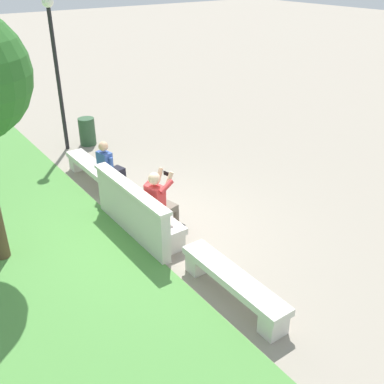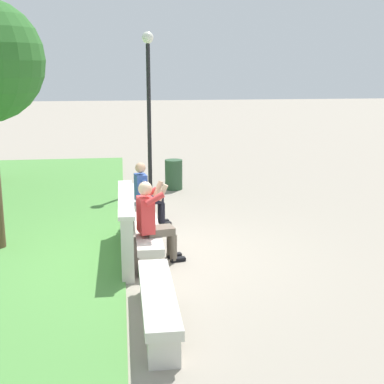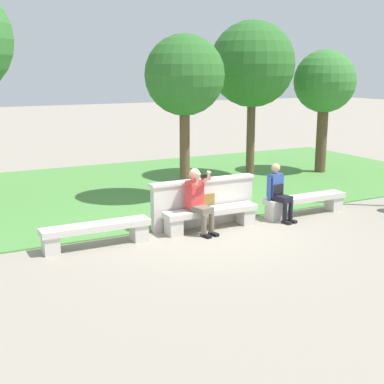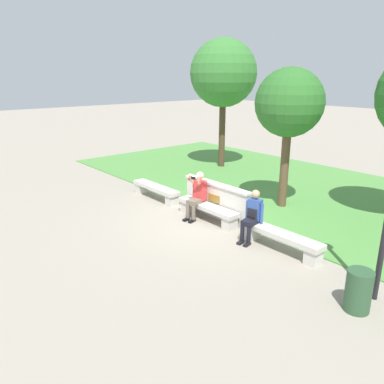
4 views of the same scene
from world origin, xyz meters
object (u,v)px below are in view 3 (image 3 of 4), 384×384
Objects in this scene: bench_mid at (305,202)px; tree_far_back at (325,83)px; tree_behind_wall at (184,77)px; person_photographer at (198,197)px; bench_near at (211,215)px; tree_left_background at (252,65)px; person_distant at (278,190)px; bench_main at (96,231)px; backpack at (276,192)px.

bench_mid is 5.90m from tree_far_back.
person_photographer is at bearing -110.88° from tree_behind_wall.
bench_near is 6.31m from tree_left_background.
tree_left_background is (3.67, 4.11, 3.09)m from bench_near.
person_distant is at bearing -175.42° from bench_mid.
bench_main is 4.95m from bench_mid.
bench_main is 1.58× the size of person_photographer.
tree_behind_wall reaches higher than person_distant.
tree_left_background reaches higher than tree_far_back.
bench_near is at bearing -131.73° from tree_left_background.
bench_mid is (4.95, 0.00, 0.00)m from bench_main.
tree_behind_wall is at bearing 111.40° from person_distant.
bench_main and bench_near have the same top height.
bench_main is at bearing -146.21° from tree_left_background.
person_photographer reaches higher than person_distant.
bench_near is 1.67m from backpack.
bench_main is 4.13m from backpack.
backpack is at bearing -116.23° from tree_left_background.
tree_left_background is at bearing 46.24° from person_photographer.
person_distant is 3.69m from tree_behind_wall.
person_photographer reaches higher than bench_mid.
person_photographer is 1.99m from backpack.
bench_main is 4.87× the size of backpack.
tree_left_background reaches higher than backpack.
tree_far_back is at bearing 23.86° from bench_main.
person_photographer is at bearing -133.76° from tree_left_background.
bench_mid is at bearing -54.13° from tree_behind_wall.
bench_near is at bearing 0.00° from bench_main.
person_photographer is 7.89m from tree_far_back.
bench_mid is 4.87× the size of backpack.
tree_far_back is at bearing 45.92° from bench_mid.
tree_far_back is at bearing -6.29° from tree_left_background.
person_distant is at bearing -139.25° from tree_far_back.
person_distant is at bearing -2.24° from bench_near.
tree_behind_wall reaches higher than bench_mid.
tree_behind_wall is at bearing -166.74° from tree_far_back.
person_distant is (2.01, 0.01, -0.06)m from person_photographer.
backpack reaches higher than bench_main.
bench_near is at bearing 177.76° from person_distant.
tree_left_background is (2.00, 4.17, 2.72)m from person_distant.
person_distant reaches higher than backpack.
bench_main is 1.00× the size of bench_near.
tree_behind_wall is (-1.02, 2.59, 2.42)m from person_distant.
bench_mid is 0.51× the size of tree_behind_wall.
backpack reaches higher than bench_mid.
person_photographer is 0.32× the size of tree_behind_wall.
backpack is at bearing -139.89° from tree_far_back.
tree_far_back is (6.19, 3.83, 2.53)m from bench_near.
tree_behind_wall is (0.99, 2.60, 2.36)m from person_photographer.
backpack is at bearing 0.14° from bench_near.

